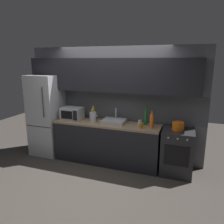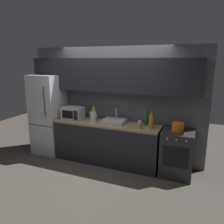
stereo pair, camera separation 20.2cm
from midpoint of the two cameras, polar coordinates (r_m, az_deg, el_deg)
name	(u,v)px [view 1 (the left image)]	position (r m, az deg, el deg)	size (l,w,h in m)	color
ground_plane	(90,182)	(4.29, -7.28, -17.70)	(10.00, 10.00, 0.00)	#3D3833
back_wall	(111,91)	(4.81, -1.36, 5.55)	(4.03, 0.44, 2.50)	slate
counter_run	(107,142)	(4.82, -2.57, -7.97)	(2.29, 0.60, 0.90)	black
refrigerator	(47,115)	(5.41, -17.76, -0.76)	(0.68, 0.69, 1.88)	#B7BABF
oven_range	(177,152)	(4.51, 15.47, -10.02)	(0.60, 0.62, 0.90)	#232326
microwave	(72,113)	(5.03, -11.53, -0.33)	(0.46, 0.35, 0.27)	#A8AAAF
sink_basin	(114,121)	(4.64, -0.75, -2.42)	(0.48, 0.38, 0.30)	#ADAFB5
kettle	(93,117)	(4.73, -6.21, -1.33)	(0.18, 0.14, 0.24)	#B7BABF
wine_bottle_green	(146,117)	(4.53, 7.57, -1.31)	(0.06, 0.06, 0.39)	#1E6B2D
wine_bottle_yellow	(93,114)	(4.91, -6.14, -0.54)	(0.08, 0.08, 0.32)	gold
wine_bottle_orange	(152,121)	(4.34, 9.04, -2.36)	(0.08, 0.08, 0.33)	orange
mug_clear	(140,123)	(4.51, 6.03, -2.81)	(0.08, 0.08, 0.11)	silver
mug_amber	(141,125)	(4.32, 6.26, -3.53)	(0.08, 0.08, 0.11)	#B27019
cooking_pot	(178,126)	(4.33, 15.63, -3.55)	(0.23, 0.23, 0.16)	orange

